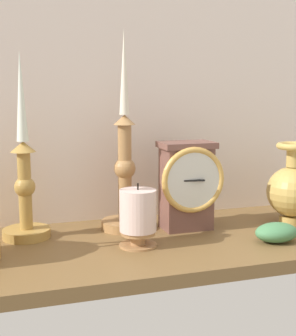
# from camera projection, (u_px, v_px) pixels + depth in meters

# --- Properties ---
(ground_plane) EXTENTS (1.00, 0.36, 0.02)m
(ground_plane) POSITION_uv_depth(u_px,v_px,m) (151.00, 246.00, 0.93)
(ground_plane) COLOR brown
(back_wall) EXTENTS (1.20, 0.02, 0.65)m
(back_wall) POSITION_uv_depth(u_px,v_px,m) (124.00, 71.00, 1.05)
(back_wall) COLOR silver
(back_wall) RESTS_ON ground_plane
(mantel_clock) EXTENTS (0.13, 0.08, 0.18)m
(mantel_clock) POSITION_uv_depth(u_px,v_px,m) (187.00, 184.00, 0.98)
(mantel_clock) COLOR brown
(mantel_clock) RESTS_ON ground_plane
(candlestick_tall_left) EXTENTS (0.10, 0.10, 0.40)m
(candlestick_tall_left) POSITION_uv_depth(u_px,v_px,m) (125.00, 173.00, 0.98)
(candlestick_tall_left) COLOR #AB7D4A
(candlestick_tall_left) RESTS_ON ground_plane
(candlestick_tall_center) EXTENTS (0.09, 0.09, 0.36)m
(candlestick_tall_center) POSITION_uv_depth(u_px,v_px,m) (25.00, 183.00, 0.92)
(candlestick_tall_center) COLOR #B18840
(candlestick_tall_center) RESTS_ON ground_plane
(brass_vase_bulbous) EXTENTS (0.11, 0.11, 0.17)m
(brass_vase_bulbous) POSITION_uv_depth(u_px,v_px,m) (292.00, 189.00, 1.03)
(brass_vase_bulbous) COLOR tan
(brass_vase_bulbous) RESTS_ON ground_plane
(pillar_candle_front) EXTENTS (0.07, 0.07, 0.12)m
(pillar_candle_front) POSITION_uv_depth(u_px,v_px,m) (138.00, 216.00, 0.88)
(pillar_candle_front) COLOR #AD7D4E
(pillar_candle_front) RESTS_ON ground_plane
(ivy_sprig) EXTENTS (0.08, 0.06, 0.04)m
(ivy_sprig) POSITION_uv_depth(u_px,v_px,m) (276.00, 232.00, 0.91)
(ivy_sprig) COLOR #478252
(ivy_sprig) RESTS_ON ground_plane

